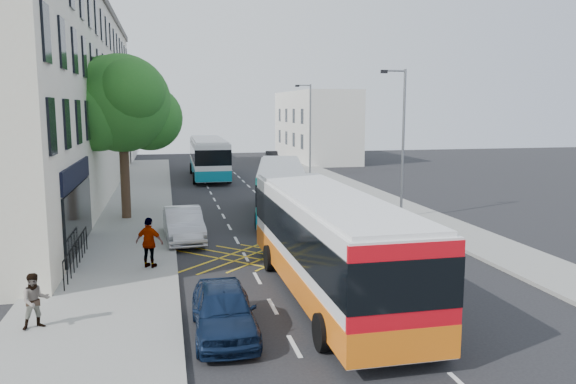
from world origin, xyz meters
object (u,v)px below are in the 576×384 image
motorbike (423,315)px  distant_car_silver (277,161)px  pedestrian_far (150,243)px  lamp_near (402,136)px  bus_near (329,243)px  lamp_far (309,125)px  parked_car_blue (224,310)px  bus_mid (281,189)px  distant_car_dark (271,156)px  red_hatchback (308,193)px  street_tree (122,104)px  distant_car_grey (206,162)px  pedestrian_near (35,301)px  bus_far (209,157)px  parked_car_silver (184,225)px

motorbike → distant_car_silver: size_ratio=0.52×
motorbike → pedestrian_far: (-7.01, 8.51, 0.23)m
lamp_near → bus_near: 13.89m
lamp_far → pedestrian_far: (-13.20, -27.25, -3.51)m
parked_car_blue → pedestrian_far: (-2.10, 6.60, 0.40)m
bus_mid → distant_car_dark: size_ratio=2.89×
distant_car_silver → red_hatchback: bearing=85.8°
lamp_far → bus_near: lamp_far is taller
bus_mid → bus_near: bearing=-84.0°
bus_near → red_hatchback: 18.52m
street_tree → red_hatchback: street_tree is taller
lamp_near → lamp_far: 20.00m
distant_car_grey → distant_car_dark: (7.78, 5.65, 0.00)m
distant_car_silver → pedestrian_near: 43.37m
pedestrian_near → bus_far: bearing=56.5°
pedestrian_near → pedestrian_far: size_ratio=0.81×
pedestrian_near → motorbike: bearing=-38.8°
bus_near → distant_car_silver: size_ratio=3.10×
motorbike → parked_car_silver: motorbike is taller
distant_car_dark → red_hatchback: bearing=91.4°
bus_far → parked_car_silver: (-2.96, -23.61, -1.04)m
parked_car_blue → red_hatchback: bearing=70.6°
bus_near → distant_car_grey: bearing=91.3°
bus_near → pedestrian_far: (-5.78, 4.15, -0.67)m
lamp_near → pedestrian_near: 20.80m
motorbike → pedestrian_far: bearing=111.9°
bus_mid → red_hatchback: bearing=68.7°
parked_car_blue → pedestrian_far: pedestrian_far is taller
lamp_near → pedestrian_near: bearing=-141.8°
motorbike → distant_car_silver: (4.84, 43.89, -0.21)m
street_tree → pedestrian_near: 16.58m
lamp_near → parked_car_silver: 12.68m
bus_near → distant_car_dark: bearing=81.4°
red_hatchback → bus_mid: bearing=62.6°
lamp_far → bus_mid: lamp_far is taller
street_tree → motorbike: 21.28m
bus_near → distant_car_silver: bus_near is taller
bus_near → motorbike: 4.63m
parked_car_blue → pedestrian_near: 5.13m
bus_mid → distant_car_dark: (5.49, 32.15, -0.95)m
lamp_far → pedestrian_far: lamp_far is taller
motorbike → parked_car_blue: 5.27m
bus_near → lamp_near: bearing=56.7°
red_hatchback → distant_car_silver: distant_car_silver is taller
parked_car_blue → distant_car_grey: 42.84m
bus_mid → pedestrian_far: bus_mid is taller
lamp_near → bus_mid: 7.30m
distant_car_silver → distant_car_dark: (0.65, 6.44, -0.03)m
bus_mid → distant_car_grey: size_ratio=2.45×
lamp_near → red_hatchback: 8.54m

